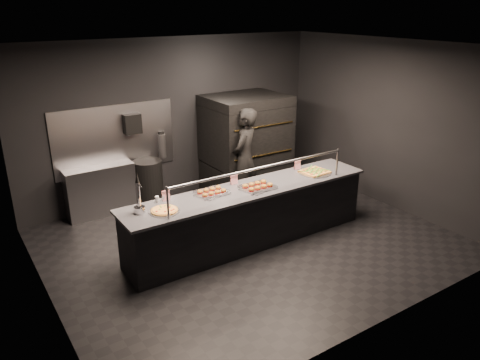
{
  "coord_description": "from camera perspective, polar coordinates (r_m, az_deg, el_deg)",
  "views": [
    {
      "loc": [
        -3.76,
        -5.41,
        3.55
      ],
      "look_at": [
        -0.05,
        0.2,
        1.0
      ],
      "focal_mm": 35.0,
      "sensor_mm": 36.0,
      "label": 1
    }
  ],
  "objects": [
    {
      "name": "room",
      "position": [
        6.93,
        0.9,
        3.52
      ],
      "size": [
        6.04,
        6.0,
        3.0
      ],
      "color": "black",
      "rests_on": "ground"
    },
    {
      "name": "service_counter",
      "position": [
        7.28,
        1.23,
        -4.33
      ],
      "size": [
        4.1,
        0.78,
        1.37
      ],
      "color": "black",
      "rests_on": "ground"
    },
    {
      "name": "pizza_oven",
      "position": [
        9.2,
        0.68,
        4.46
      ],
      "size": [
        1.5,
        1.23,
        1.91
      ],
      "color": "black",
      "rests_on": "ground"
    },
    {
      "name": "prep_shelf",
      "position": [
        8.6,
        -16.61,
        -1.27
      ],
      "size": [
        1.2,
        0.35,
        0.9
      ],
      "primitive_type": "cube",
      "color": "#99999E",
      "rests_on": "ground"
    },
    {
      "name": "towel_dispenser",
      "position": [
        8.55,
        -13.03,
        6.69
      ],
      "size": [
        0.3,
        0.2,
        0.35
      ],
      "primitive_type": "cube",
      "color": "black",
      "rests_on": "room"
    },
    {
      "name": "fire_extinguisher",
      "position": [
        8.88,
        -9.49,
        4.19
      ],
      "size": [
        0.14,
        0.14,
        0.51
      ],
      "color": "#B2B2B7",
      "rests_on": "room"
    },
    {
      "name": "beer_tap",
      "position": [
        6.35,
        -12.22,
        -2.56
      ],
      "size": [
        0.15,
        0.22,
        0.59
      ],
      "color": "silver",
      "rests_on": "service_counter"
    },
    {
      "name": "round_pizza",
      "position": [
        6.38,
        -9.2,
        -3.69
      ],
      "size": [
        0.42,
        0.42,
        0.03
      ],
      "color": "silver",
      "rests_on": "service_counter"
    },
    {
      "name": "slider_tray_a",
      "position": [
        6.89,
        -3.46,
        -1.47
      ],
      "size": [
        0.54,
        0.47,
        0.07
      ],
      "color": "silver",
      "rests_on": "service_counter"
    },
    {
      "name": "slider_tray_b",
      "position": [
        7.09,
        2.17,
        -0.77
      ],
      "size": [
        0.57,
        0.48,
        0.08
      ],
      "color": "silver",
      "rests_on": "service_counter"
    },
    {
      "name": "square_pizza",
      "position": [
        7.82,
        9.08,
        0.99
      ],
      "size": [
        0.53,
        0.53,
        0.05
      ],
      "color": "silver",
      "rests_on": "service_counter"
    },
    {
      "name": "condiment_jar",
      "position": [
        6.69,
        -9.85,
        -2.3
      ],
      "size": [
        0.14,
        0.06,
        0.09
      ],
      "color": "silver",
      "rests_on": "service_counter"
    },
    {
      "name": "tent_cards",
      "position": [
        7.25,
        -0.45,
        0.12
      ],
      "size": [
        2.55,
        0.04,
        0.15
      ],
      "color": "white",
      "rests_on": "service_counter"
    },
    {
      "name": "trash_bin",
      "position": [
        8.78,
        -11.06,
        -0.4
      ],
      "size": [
        0.53,
        0.53,
        0.88
      ],
      "primitive_type": "cylinder",
      "color": "black",
      "rests_on": "ground"
    },
    {
      "name": "worker",
      "position": [
        8.45,
        0.57,
        2.62
      ],
      "size": [
        0.8,
        0.75,
        1.84
      ],
      "primitive_type": "imported",
      "rotation": [
        0.0,
        0.0,
        3.75
      ],
      "color": "black",
      "rests_on": "ground"
    }
  ]
}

